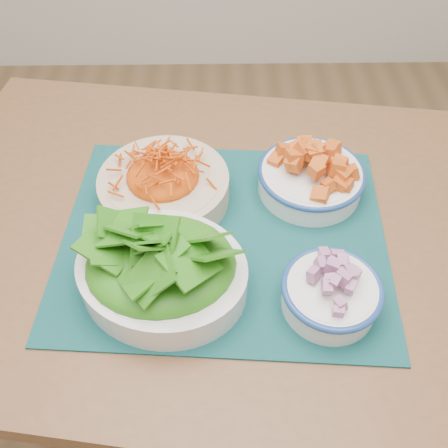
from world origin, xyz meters
name	(u,v)px	position (x,y,z in m)	size (l,w,h in m)	color
table	(237,261)	(0.30, 0.25, 0.65)	(1.25, 0.93, 0.75)	brown
placemat	(224,236)	(0.28, 0.23, 0.75)	(0.54, 0.44, 0.00)	#082E30
carrot_bowl	(163,181)	(0.17, 0.31, 0.80)	(0.29, 0.29, 0.09)	beige
squash_bowl	(312,173)	(0.43, 0.33, 0.80)	(0.23, 0.23, 0.09)	white
lettuce_bowl	(161,265)	(0.18, 0.13, 0.81)	(0.31, 0.29, 0.12)	white
onion_bowl	(331,291)	(0.43, 0.09, 0.79)	(0.15, 0.15, 0.07)	white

